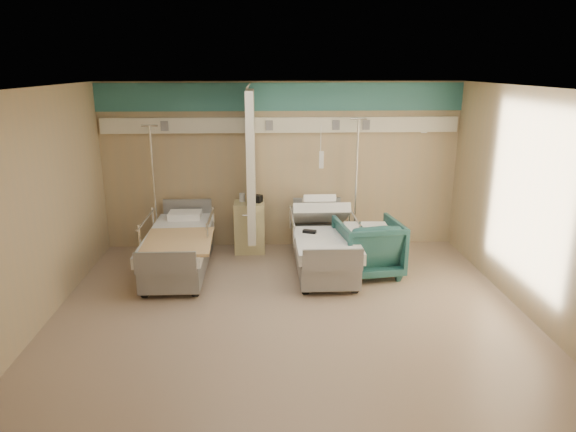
{
  "coord_description": "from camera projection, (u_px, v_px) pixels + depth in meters",
  "views": [
    {
      "loc": [
        -0.3,
        -6.07,
        3.04
      ],
      "look_at": [
        0.02,
        0.6,
        1.08
      ],
      "focal_mm": 32.0,
      "sensor_mm": 36.0,
      "label": 1
    }
  ],
  "objects": [
    {
      "name": "iv_stand_left",
      "position": [
        157.0,
        227.0,
        8.6
      ],
      "size": [
        0.38,
        0.38,
        2.14
      ],
      "rotation": [
        0.0,
        0.0,
        -0.22
      ],
      "color": "silver",
      "rests_on": "ground"
    },
    {
      "name": "iv_stand_right",
      "position": [
        355.0,
        223.0,
        8.75
      ],
      "size": [
        0.4,
        0.4,
        2.23
      ],
      "rotation": [
        0.0,
        0.0,
        0.18
      ],
      "color": "silver",
      "rests_on": "ground"
    },
    {
      "name": "ground",
      "position": [
        289.0,
        308.0,
        6.69
      ],
      "size": [
        6.0,
        5.0,
        0.0
      ],
      "primitive_type": "cube",
      "color": "gray",
      "rests_on": "ground"
    },
    {
      "name": "room_walls",
      "position": [
        285.0,
        164.0,
        6.4
      ],
      "size": [
        6.04,
        5.04,
        2.82
      ],
      "color": "tan",
      "rests_on": "ground"
    },
    {
      "name": "tan_blanket",
      "position": [
        178.0,
        242.0,
        7.24
      ],
      "size": [
        0.98,
        1.22,
        0.04
      ],
      "primitive_type": "cube",
      "rotation": [
        0.0,
        0.0,
        0.04
      ],
      "color": "tan",
      "rests_on": "bed_left"
    },
    {
      "name": "bed_left",
      "position": [
        179.0,
        253.0,
        7.77
      ],
      "size": [
        1.0,
        2.16,
        0.63
      ],
      "primitive_type": null,
      "color": "white",
      "rests_on": "ground"
    },
    {
      "name": "waffle_blanket",
      "position": [
        367.0,
        218.0,
        7.56
      ],
      "size": [
        0.66,
        0.59,
        0.07
      ],
      "primitive_type": "cube",
      "rotation": [
        0.0,
        0.0,
        3.11
      ],
      "color": "white",
      "rests_on": "visitor_armchair"
    },
    {
      "name": "call_remote",
      "position": [
        310.0,
        232.0,
        7.68
      ],
      "size": [
        0.21,
        0.15,
        0.04
      ],
      "primitive_type": "cube",
      "rotation": [
        0.0,
        0.0,
        -0.36
      ],
      "color": "black",
      "rests_on": "bed_right"
    },
    {
      "name": "toiletry_bag",
      "position": [
        255.0,
        199.0,
        8.55
      ],
      "size": [
        0.26,
        0.22,
        0.12
      ],
      "primitive_type": "cube",
      "rotation": [
        0.0,
        0.0,
        -0.42
      ],
      "color": "black",
      "rests_on": "bedside_cabinet"
    },
    {
      "name": "bed_right",
      "position": [
        323.0,
        250.0,
        7.87
      ],
      "size": [
        1.0,
        2.16,
        0.63
      ],
      "primitive_type": null,
      "color": "white",
      "rests_on": "ground"
    },
    {
      "name": "bedside_cabinet",
      "position": [
        250.0,
        227.0,
        8.65
      ],
      "size": [
        0.5,
        0.48,
        0.85
      ],
      "primitive_type": "cube",
      "color": "#D1C283",
      "rests_on": "ground"
    },
    {
      "name": "visitor_armchair",
      "position": [
        368.0,
        247.0,
        7.7
      ],
      "size": [
        1.02,
        1.05,
        0.85
      ],
      "primitive_type": "imported",
      "rotation": [
        0.0,
        0.0,
        3.28
      ],
      "color": "#1F4F4E",
      "rests_on": "ground"
    },
    {
      "name": "white_cup",
      "position": [
        242.0,
        197.0,
        8.57
      ],
      "size": [
        0.13,
        0.13,
        0.14
      ],
      "primitive_type": "cylinder",
      "rotation": [
        0.0,
        0.0,
        0.42
      ],
      "color": "white",
      "rests_on": "bedside_cabinet"
    }
  ]
}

